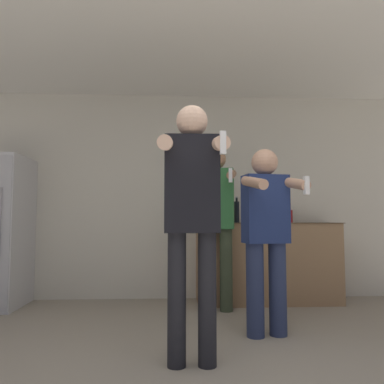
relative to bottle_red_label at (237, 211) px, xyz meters
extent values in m
cube|color=beige|center=(-0.57, 0.23, 0.21)|extent=(7.00, 0.06, 2.55)
cube|color=silver|center=(-0.57, -1.26, 1.51)|extent=(7.00, 3.43, 0.05)
cylinder|color=#99999E|center=(-2.55, -0.53, -0.14)|extent=(0.02, 0.02, 0.75)
cube|color=#997551|center=(0.34, -0.07, -0.61)|extent=(1.64, 0.54, 0.92)
cube|color=brown|center=(0.34, -0.07, -0.14)|extent=(1.67, 0.57, 0.01)
cylinder|color=black|center=(0.00, 0.00, -0.01)|extent=(0.06, 0.06, 0.25)
cylinder|color=black|center=(0.00, 0.00, 0.14)|extent=(0.03, 0.03, 0.05)
sphere|color=silver|center=(0.00, 0.00, 0.17)|extent=(0.03, 0.03, 0.03)
cylinder|color=black|center=(-0.26, 0.00, -0.05)|extent=(0.07, 0.07, 0.18)
cylinder|color=black|center=(-0.26, 0.00, 0.07)|extent=(0.03, 0.03, 0.05)
sphere|color=maroon|center=(-0.26, 0.00, 0.09)|extent=(0.03, 0.03, 0.03)
cylinder|color=#194723|center=(0.40, 0.00, -0.04)|extent=(0.07, 0.07, 0.20)
cylinder|color=#194723|center=(0.40, 0.00, 0.10)|extent=(0.03, 0.03, 0.08)
sphere|color=#B29933|center=(0.40, 0.00, 0.14)|extent=(0.03, 0.03, 0.03)
cylinder|color=maroon|center=(0.65, 0.00, -0.06)|extent=(0.06, 0.06, 0.15)
cylinder|color=maroon|center=(0.65, 0.00, 0.06)|extent=(0.02, 0.02, 0.09)
sphere|color=#B29933|center=(0.65, 0.00, 0.11)|extent=(0.02, 0.02, 0.02)
cylinder|color=black|center=(-0.75, -1.95, -0.63)|extent=(0.12, 0.12, 0.88)
cylinder|color=black|center=(-0.55, -1.95, -0.63)|extent=(0.12, 0.12, 0.88)
cube|color=black|center=(-0.65, -1.95, 0.14)|extent=(0.37, 0.21, 0.66)
sphere|color=beige|center=(-0.65, -1.95, 0.58)|extent=(0.22, 0.22, 0.22)
cylinder|color=beige|center=(-0.83, -2.10, 0.39)|extent=(0.10, 0.34, 0.15)
cylinder|color=beige|center=(-0.48, -2.11, 0.39)|extent=(0.10, 0.34, 0.15)
cube|color=white|center=(-0.48, -2.27, 0.36)|extent=(0.04, 0.04, 0.14)
cylinder|color=navy|center=(-0.09, -1.36, -0.68)|extent=(0.15, 0.15, 0.77)
cylinder|color=navy|center=(0.11, -1.32, -0.68)|extent=(0.15, 0.15, 0.77)
cube|color=navy|center=(0.01, -1.34, -0.01)|extent=(0.40, 0.26, 0.58)
sphere|color=tan|center=(0.01, -1.34, 0.39)|extent=(0.23, 0.23, 0.23)
cylinder|color=tan|center=(-0.13, -1.55, 0.19)|extent=(0.14, 0.40, 0.15)
cylinder|color=tan|center=(0.21, -1.50, 0.19)|extent=(0.14, 0.40, 0.15)
cube|color=white|center=(0.24, -1.69, 0.16)|extent=(0.04, 0.04, 0.14)
cylinder|color=#38422D|center=(-0.41, -0.43, -0.63)|extent=(0.14, 0.14, 0.87)
cylinder|color=#38422D|center=(-0.20, -0.48, -0.63)|extent=(0.14, 0.14, 0.87)
cube|color=#2D6B38|center=(-0.31, -0.45, 0.12)|extent=(0.42, 0.28, 0.65)
sphere|color=#9E7051|center=(-0.31, -0.45, 0.56)|extent=(0.23, 0.23, 0.23)
cylinder|color=#9E7051|center=(-0.52, -0.58, 0.37)|extent=(0.16, 0.37, 0.14)
cylinder|color=#9E7051|center=(-0.17, -0.66, 0.37)|extent=(0.16, 0.37, 0.14)
cube|color=white|center=(-0.20, -0.83, 0.34)|extent=(0.04, 0.04, 0.14)
camera|label=1|loc=(-0.79, -4.48, -0.10)|focal=35.00mm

